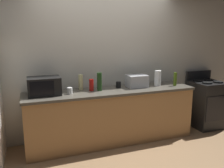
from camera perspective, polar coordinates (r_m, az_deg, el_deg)
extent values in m
plane|color=#93704C|center=(3.78, 2.19, -16.22)|extent=(8.00, 8.00, 0.00)
cube|color=beige|center=(4.12, -1.99, 5.85)|extent=(6.40, 0.10, 2.70)
cube|color=#B27F4C|center=(3.95, 0.00, -8.14)|extent=(2.80, 0.60, 0.86)
cube|color=#514C42|center=(3.82, 0.00, -1.76)|extent=(2.84, 0.64, 0.04)
cube|color=black|center=(4.97, 22.26, -4.61)|extent=(0.60, 0.60, 0.90)
cube|color=black|center=(4.76, 24.73, -5.51)|extent=(0.55, 0.02, 0.48)
cube|color=black|center=(5.06, 20.61, 2.07)|extent=(0.60, 0.04, 0.18)
cylinder|color=black|center=(4.69, 22.50, 0.27)|extent=(0.18, 0.18, 0.02)
cylinder|color=black|center=(4.87, 24.75, 0.47)|extent=(0.18, 0.18, 0.02)
cylinder|color=black|center=(4.87, 20.60, 0.79)|extent=(0.18, 0.18, 0.02)
cylinder|color=black|center=(5.04, 22.84, 0.97)|extent=(0.18, 0.18, 0.02)
cube|color=black|center=(3.61, -16.43, -0.49)|extent=(0.48, 0.34, 0.27)
cube|color=black|center=(3.44, -16.89, -1.11)|extent=(0.34, 0.01, 0.21)
cube|color=#B7BABF|center=(4.03, 6.18, 0.71)|extent=(0.34, 0.26, 0.21)
cylinder|color=white|center=(4.22, 11.22, 1.44)|extent=(0.12, 0.12, 0.27)
cylinder|color=#4C6B19|center=(4.28, 15.33, 1.18)|extent=(0.06, 0.06, 0.24)
cylinder|color=beige|center=(3.83, -7.74, 0.42)|extent=(0.07, 0.07, 0.25)
cylinder|color=#1E3F19|center=(3.74, -3.13, 0.56)|extent=(0.08, 0.08, 0.30)
cylinder|color=red|center=(3.76, -5.11, -0.22)|extent=(0.07, 0.07, 0.19)
cylinder|color=white|center=(3.59, -10.40, -1.66)|extent=(0.08, 0.08, 0.10)
cylinder|color=black|center=(3.97, 1.59, -0.19)|extent=(0.08, 0.08, 0.10)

